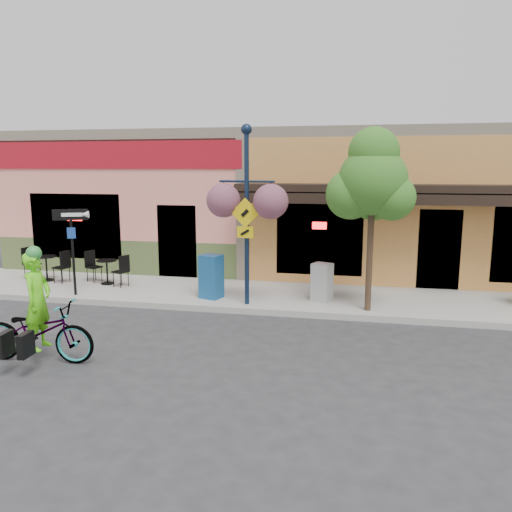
{
  "coord_description": "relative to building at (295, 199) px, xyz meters",
  "views": [
    {
      "loc": [
        2.26,
        -10.46,
        3.4
      ],
      "look_at": [
        -0.01,
        0.5,
        1.4
      ],
      "focal_mm": 35.0,
      "sensor_mm": 36.0,
      "label": 1
    }
  ],
  "objects": [
    {
      "name": "one_way_sign",
      "position": [
        -4.84,
        -6.66,
        -0.99
      ],
      "size": [
        0.85,
        0.51,
        2.22
      ],
      "primitive_type": null,
      "rotation": [
        0.0,
        0.0,
        0.41
      ],
      "color": "black",
      "rests_on": "sidewalk"
    },
    {
      "name": "cyclist_rider",
      "position": [
        -3.16,
        -10.52,
        -1.39
      ],
      "size": [
        0.46,
        0.66,
        1.72
      ],
      "primitive_type": "imported",
      "rotation": [
        0.0,
        0.0,
        1.65
      ],
      "color": "#61E618",
      "rests_on": "ground"
    },
    {
      "name": "newspaper_box_grey",
      "position": [
        1.43,
        -5.97,
        -1.63
      ],
      "size": [
        0.55,
        0.53,
        0.94
      ],
      "primitive_type": null,
      "rotation": [
        0.0,
        0.0,
        -0.39
      ],
      "color": "#A2A2A2",
      "rests_on": "sidewalk"
    },
    {
      "name": "ground",
      "position": [
        0.0,
        -7.5,
        -2.25
      ],
      "size": [
        90.0,
        90.0,
        0.0
      ],
      "primitive_type": "plane",
      "color": "#2D2D30",
      "rests_on": "ground"
    },
    {
      "name": "bicycle",
      "position": [
        -3.21,
        -10.52,
        -1.71
      ],
      "size": [
        2.12,
        0.88,
        1.09
      ],
      "primitive_type": "imported",
      "rotation": [
        0.0,
        0.0,
        1.65
      ],
      "color": "maroon",
      "rests_on": "ground"
    },
    {
      "name": "lamp_post",
      "position": [
        -0.3,
        -6.62,
        0.01
      ],
      "size": [
        1.41,
        0.71,
        4.23
      ],
      "primitive_type": null,
      "rotation": [
        0.0,
        0.0,
        -0.13
      ],
      "color": "#12213A",
      "rests_on": "sidewalk"
    },
    {
      "name": "cafe_set_right",
      "position": [
        -4.62,
        -5.38,
        -1.65
      ],
      "size": [
        1.67,
        1.26,
        0.9
      ],
      "primitive_type": null,
      "rotation": [
        0.0,
        0.0,
        -0.39
      ],
      "color": "black",
      "rests_on": "sidewalk"
    },
    {
      "name": "building",
      "position": [
        0.0,
        0.0,
        0.0
      ],
      "size": [
        18.2,
        8.2,
        4.5
      ],
      "primitive_type": null,
      "color": "#F58979",
      "rests_on": "ground"
    },
    {
      "name": "curb",
      "position": [
        0.0,
        -6.95,
        -2.17
      ],
      "size": [
        24.0,
        0.12,
        0.15
      ],
      "primitive_type": "cube",
      "color": "#A8A59E",
      "rests_on": "ground"
    },
    {
      "name": "newspaper_box_blue",
      "position": [
        -1.31,
        -6.24,
        -1.55
      ],
      "size": [
        0.6,
        0.57,
        1.1
      ],
      "primitive_type": null,
      "rotation": [
        0.0,
        0.0,
        -0.3
      ],
      "color": "#164F87",
      "rests_on": "sidewalk"
    },
    {
      "name": "street_tree",
      "position": [
        2.53,
        -6.57,
        -0.01
      ],
      "size": [
        1.89,
        1.89,
        4.17
      ],
      "primitive_type": null,
      "rotation": [
        0.0,
        0.0,
        0.18
      ],
      "color": "#3D7A26",
      "rests_on": "sidewalk"
    },
    {
      "name": "sidewalk",
      "position": [
        0.0,
        -5.5,
        -2.17
      ],
      "size": [
        24.0,
        3.0,
        0.15
      ],
      "primitive_type": "cube",
      "color": "#9E9B93",
      "rests_on": "ground"
    },
    {
      "name": "cafe_set_left",
      "position": [
        -6.54,
        -5.35,
        -1.63
      ],
      "size": [
        1.72,
        1.15,
        0.94
      ],
      "primitive_type": null,
      "rotation": [
        0.0,
        0.0,
        -0.25
      ],
      "color": "black",
      "rests_on": "sidewalk"
    }
  ]
}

